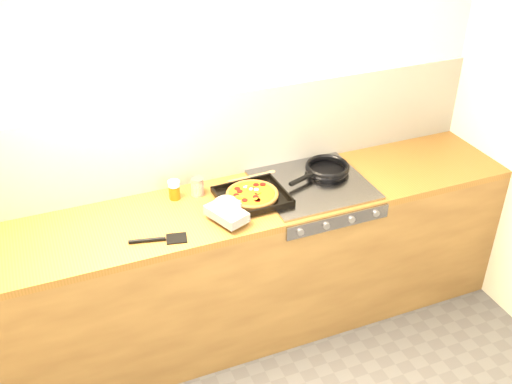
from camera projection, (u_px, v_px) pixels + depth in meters
name	position (u px, v px, depth m)	size (l,w,h in m)	color
room_shell	(218.00, 138.00, 3.30)	(3.20, 3.20, 3.20)	white
counter_run	(239.00, 267.00, 3.45)	(3.20, 0.62, 0.90)	olive
stovetop	(312.00, 185.00, 3.35)	(0.60, 0.56, 0.02)	gray
pizza_on_tray	(245.00, 199.00, 3.15)	(0.48, 0.42, 0.06)	black
frying_pan	(327.00, 169.00, 3.44)	(0.45, 0.33, 0.04)	black
tomato_can	(198.00, 187.00, 3.24)	(0.07, 0.07, 0.10)	maroon
juice_glass	(174.00, 190.00, 3.21)	(0.08, 0.08, 0.11)	#CF4D0C
wooden_spoon	(257.00, 176.00, 3.43)	(0.30, 0.04, 0.02)	#B17B4B
black_spatula	(159.00, 239.00, 2.91)	(0.29, 0.11, 0.02)	black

